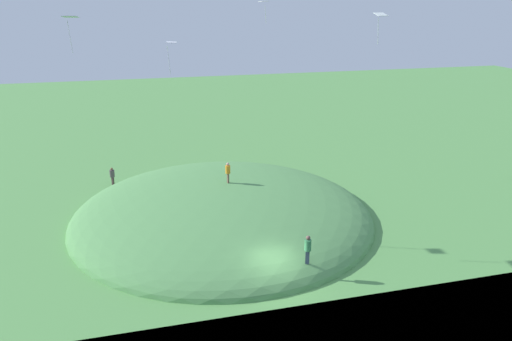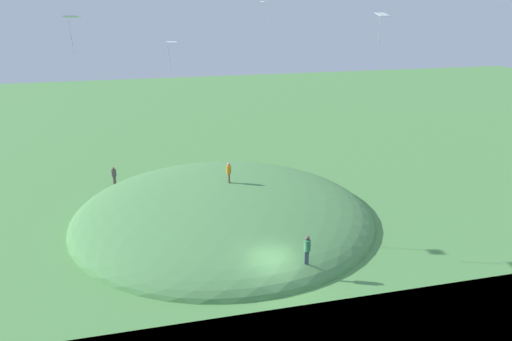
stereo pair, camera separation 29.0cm
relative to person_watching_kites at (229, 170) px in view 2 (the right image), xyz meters
The scene contains 9 objects.
ground_plane 11.43m from the person_watching_kites, behind, with size 160.00×160.00×0.00m, color #55944A.
grass_hill 3.46m from the person_watching_kites, 149.66° to the left, with size 22.71×22.17×4.33m, color #54914F.
person_watching_kites is the anchor object (origin of this frame).
person_on_hilltop 11.24m from the person_watching_kites, 167.63° to the right, with size 0.53×0.53×1.78m.
person_with_child 11.75m from the person_watching_kites, 49.08° to the left, with size 0.58×0.58×1.61m.
kite_2 15.66m from the person_watching_kites, 30.51° to the right, with size 1.03×0.75×1.84m.
kite_3 15.37m from the person_watching_kites, 102.26° to the right, with size 0.83×1.00×2.16m.
kite_5 14.80m from the person_watching_kites, 95.69° to the left, with size 0.88×1.09×2.27m.
kite_6 11.42m from the person_watching_kites, 137.61° to the left, with size 0.92×0.71×1.93m.
Camera 2 is at (-23.38, 7.02, 15.33)m, focal length 34.44 mm.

